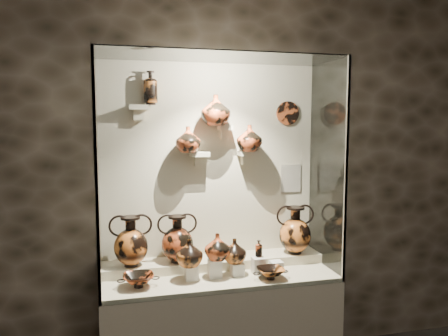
% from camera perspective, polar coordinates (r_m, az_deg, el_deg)
% --- Properties ---
extents(wall_back, '(5.00, 0.02, 3.20)m').
position_cam_1_polar(wall_back, '(3.44, -1.82, 0.29)').
color(wall_back, '#2E271D').
rests_on(wall_back, ground).
extents(plinth, '(1.70, 0.60, 0.80)m').
position_cam_1_polar(plinth, '(3.47, -0.54, -20.39)').
color(plinth, beige).
rests_on(plinth, floor).
extents(front_tier, '(1.68, 0.58, 0.03)m').
position_cam_1_polar(front_tier, '(3.31, -0.55, -13.93)').
color(front_tier, beige).
rests_on(front_tier, plinth).
extents(rear_tier, '(1.70, 0.25, 0.10)m').
position_cam_1_polar(rear_tier, '(3.46, -1.25, -12.42)').
color(rear_tier, beige).
rests_on(rear_tier, plinth).
extents(back_panel, '(1.70, 0.03, 1.60)m').
position_cam_1_polar(back_panel, '(3.43, -1.80, 0.28)').
color(back_panel, beige).
rests_on(back_panel, plinth).
extents(glass_front, '(1.70, 0.01, 1.60)m').
position_cam_1_polar(glass_front, '(2.84, 0.84, -0.93)').
color(glass_front, white).
rests_on(glass_front, plinth).
extents(glass_left, '(0.01, 0.60, 1.60)m').
position_cam_1_polar(glass_left, '(3.04, -16.25, -0.71)').
color(glass_left, white).
rests_on(glass_left, plinth).
extents(glass_right, '(0.01, 0.60, 1.60)m').
position_cam_1_polar(glass_right, '(3.42, 13.33, 0.11)').
color(glass_right, white).
rests_on(glass_right, plinth).
extents(glass_top, '(1.70, 0.60, 0.01)m').
position_cam_1_polar(glass_top, '(3.14, -0.58, 14.31)').
color(glass_top, white).
rests_on(glass_top, back_panel).
extents(frame_post_left, '(0.02, 0.02, 1.60)m').
position_cam_1_polar(frame_post_left, '(2.75, -16.34, -1.39)').
color(frame_post_left, gray).
rests_on(frame_post_left, plinth).
extents(frame_post_right, '(0.02, 0.02, 1.60)m').
position_cam_1_polar(frame_post_right, '(3.17, 15.65, -0.43)').
color(frame_post_right, gray).
rests_on(frame_post_right, plinth).
extents(pedestal_a, '(0.09, 0.09, 0.10)m').
position_cam_1_polar(pedestal_a, '(3.20, -4.28, -13.43)').
color(pedestal_a, silver).
rests_on(pedestal_a, front_tier).
extents(pedestal_b, '(0.09, 0.09, 0.13)m').
position_cam_1_polar(pedestal_b, '(3.22, -1.22, -12.96)').
color(pedestal_b, silver).
rests_on(pedestal_b, front_tier).
extents(pedestal_c, '(0.09, 0.09, 0.09)m').
position_cam_1_polar(pedestal_c, '(3.27, 1.76, -13.05)').
color(pedestal_c, silver).
rests_on(pedestal_c, front_tier).
extents(pedestal_d, '(0.09, 0.09, 0.12)m').
position_cam_1_polar(pedestal_d, '(3.31, 4.49, -12.55)').
color(pedestal_d, silver).
rests_on(pedestal_d, front_tier).
extents(pedestal_e, '(0.09, 0.09, 0.08)m').
position_cam_1_polar(pedestal_e, '(3.36, 6.80, -12.64)').
color(pedestal_e, silver).
rests_on(pedestal_e, front_tier).
extents(bracket_ul, '(0.14, 0.12, 0.04)m').
position_cam_1_polar(bracket_ul, '(3.27, -11.10, 7.78)').
color(bracket_ul, beige).
rests_on(bracket_ul, back_panel).
extents(bracket_ca, '(0.14, 0.12, 0.04)m').
position_cam_1_polar(bracket_ca, '(3.33, -3.21, 1.82)').
color(bracket_ca, beige).
rests_on(bracket_ca, back_panel).
extents(bracket_cb, '(0.10, 0.12, 0.04)m').
position_cam_1_polar(bracket_cb, '(3.36, 0.13, 5.29)').
color(bracket_cb, beige).
rests_on(bracket_cb, back_panel).
extents(bracket_cc, '(0.14, 0.12, 0.04)m').
position_cam_1_polar(bracket_cc, '(3.42, 3.05, 1.94)').
color(bracket_cc, beige).
rests_on(bracket_cc, back_panel).
extents(amphora_left, '(0.32, 0.32, 0.37)m').
position_cam_1_polar(amphora_left, '(3.28, -12.07, -9.32)').
color(amphora_left, '#C16325').
rests_on(amphora_left, rear_tier).
extents(amphora_mid, '(0.32, 0.32, 0.36)m').
position_cam_1_polar(amphora_mid, '(3.31, -6.11, -9.16)').
color(amphora_mid, '#B84720').
rests_on(amphora_mid, rear_tier).
extents(amphora_right, '(0.34, 0.34, 0.38)m').
position_cam_1_polar(amphora_right, '(3.55, 9.25, -7.97)').
color(amphora_right, '#C16325').
rests_on(amphora_right, rear_tier).
extents(jug_a, '(0.23, 0.23, 0.20)m').
position_cam_1_polar(jug_a, '(3.13, -4.55, -10.96)').
color(jug_a, '#C16325').
rests_on(jug_a, pedestal_a).
extents(jug_b, '(0.20, 0.20, 0.19)m').
position_cam_1_polar(jug_b, '(3.17, -0.88, -10.24)').
color(jug_b, '#B84720').
rests_on(jug_b, pedestal_b).
extents(jug_c, '(0.19, 0.19, 0.18)m').
position_cam_1_polar(jug_c, '(3.23, 1.38, -10.76)').
color(jug_c, '#C16325').
rests_on(jug_c, pedestal_c).
extents(lekythos_small, '(0.07, 0.07, 0.14)m').
position_cam_1_polar(lekythos_small, '(3.29, 4.54, -10.30)').
color(lekythos_small, '#B84720').
rests_on(lekythos_small, pedestal_d).
extents(kylix_left, '(0.34, 0.31, 0.11)m').
position_cam_1_polar(kylix_left, '(3.10, -11.12, -14.07)').
color(kylix_left, '#B84720').
rests_on(kylix_left, front_tier).
extents(kylix_right, '(0.29, 0.27, 0.10)m').
position_cam_1_polar(kylix_right, '(3.21, 6.09, -13.38)').
color(kylix_right, '#C16325').
rests_on(kylix_right, front_tier).
extents(lekythos_tall, '(0.14, 0.14, 0.28)m').
position_cam_1_polar(lekythos_tall, '(3.28, -9.58, 10.54)').
color(lekythos_tall, '#C16325').
rests_on(lekythos_tall, bracket_ul).
extents(ovoid_vase_a, '(0.23, 0.23, 0.19)m').
position_cam_1_polar(ovoid_vase_a, '(3.26, -4.72, 3.74)').
color(ovoid_vase_a, '#B84720').
rests_on(ovoid_vase_a, bracket_ca).
extents(ovoid_vase_b, '(0.27, 0.27, 0.23)m').
position_cam_1_polar(ovoid_vase_b, '(3.29, -1.10, 7.57)').
color(ovoid_vase_b, '#B84720').
rests_on(ovoid_vase_b, bracket_cb).
extents(ovoid_vase_c, '(0.25, 0.25, 0.21)m').
position_cam_1_polar(ovoid_vase_c, '(3.37, 3.34, 3.92)').
color(ovoid_vase_c, '#B84720').
rests_on(ovoid_vase_c, bracket_cc).
extents(wall_plate, '(0.19, 0.02, 0.19)m').
position_cam_1_polar(wall_plate, '(3.58, 8.31, 7.10)').
color(wall_plate, '#AC4821').
rests_on(wall_plate, back_panel).
extents(info_placard, '(0.17, 0.01, 0.23)m').
position_cam_1_polar(info_placard, '(3.63, 8.71, -1.34)').
color(info_placard, beige).
rests_on(info_placard, back_panel).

